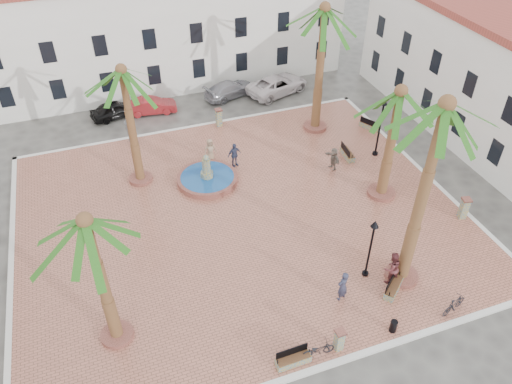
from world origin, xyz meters
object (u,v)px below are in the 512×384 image
(pedestrian_north, at_px, (130,131))
(palm_e, at_px, (398,106))
(lamppost_s, at_px, (372,239))
(litter_bin, at_px, (393,326))
(palm_s, at_px, (441,126))
(palm_sw, at_px, (89,236))
(bench_e, at_px, (347,154))
(pedestrian_fountain_b, at_px, (234,155))
(car_white, at_px, (277,85))
(palm_nw, at_px, (124,83))
(bench_se, at_px, (393,287))
(car_silver, at_px, (230,89))
(bicycle_b, at_px, (454,305))
(palm_ne, at_px, (324,22))
(pedestrian_fountain_a, at_px, (210,150))
(bench_s, at_px, (293,360))
(bench_ne, at_px, (370,126))
(bollard_n, at_px, (219,117))
(bicycle_a, at_px, (318,350))
(car_red, at_px, (152,106))
(fountain, at_px, (207,178))
(pedestrian_east, at_px, (333,159))
(bollard_e, at_px, (464,208))
(lamppost_e, at_px, (382,117))
(cyclist_a, at_px, (343,286))
(bollard_se, at_px, (339,340))
(car_black, at_px, (116,109))
(cyclist_b, at_px, (392,268))

(pedestrian_north, bearing_deg, palm_e, -150.32)
(lamppost_s, distance_m, litter_bin, 4.25)
(palm_s, height_order, palm_e, palm_s)
(palm_sw, xyz_separation_m, bench_e, (17.15, 9.61, -6.20))
(pedestrian_fountain_b, distance_m, car_white, 11.44)
(palm_nw, relative_size, palm_s, 0.77)
(bench_se, distance_m, lamppost_s, 2.84)
(car_white, bearing_deg, pedestrian_north, 87.56)
(palm_e, bearing_deg, car_silver, 107.21)
(bicycle_b, height_order, pedestrian_fountain_b, pedestrian_fountain_b)
(palm_ne, bearing_deg, palm_s, -97.98)
(bench_e, xyz_separation_m, car_white, (-0.94, 10.86, 0.38))
(pedestrian_fountain_a, distance_m, car_white, 11.48)
(bench_s, xyz_separation_m, car_silver, (5.03, 25.33, 0.28))
(palm_sw, xyz_separation_m, bench_se, (13.64, -1.98, -6.20))
(bench_ne, xyz_separation_m, bollard_n, (-10.65, 4.27, 0.49))
(bicycle_a, relative_size, car_silver, 0.34)
(bicycle_a, bearing_deg, pedestrian_fountain_a, 3.85)
(bench_ne, relative_size, car_white, 0.30)
(car_red, bearing_deg, fountain, -163.68)
(bench_e, relative_size, pedestrian_east, 1.04)
(fountain, xyz_separation_m, litter_bin, (5.13, -14.27, 0.05))
(pedestrian_north, height_order, pedestrian_east, pedestrian_north)
(bollard_e, height_order, pedestrian_north, pedestrian_north)
(palm_s, bearing_deg, lamppost_e, 66.35)
(cyclist_a, relative_size, pedestrian_north, 0.98)
(palm_nw, xyz_separation_m, pedestrian_east, (12.49, -3.10, -6.15))
(bench_se, distance_m, litter_bin, 2.51)
(palm_s, distance_m, palm_ne, 15.43)
(palm_sw, distance_m, lamppost_e, 21.53)
(palm_nw, relative_size, lamppost_s, 2.15)
(lamppost_s, bearing_deg, bollard_e, 15.04)
(bench_e, height_order, pedestrian_east, pedestrian_east)
(fountain, height_order, bollard_se, fountain)
(car_white, bearing_deg, palm_nw, 104.77)
(pedestrian_fountain_a, xyz_separation_m, car_red, (-2.55, 8.23, -0.35))
(palm_s, xyz_separation_m, car_black, (-11.85, 22.32, -8.69))
(lamppost_s, bearing_deg, bench_e, 67.05)
(palm_sw, height_order, bollard_e, palm_sw)
(bench_ne, relative_size, bicycle_b, 1.01)
(car_silver, bearing_deg, bollard_se, 154.72)
(bicycle_a, bearing_deg, palm_ne, -22.13)
(pedestrian_fountain_a, xyz_separation_m, car_white, (8.18, 8.04, -0.23))
(car_black, height_order, car_silver, same)
(lamppost_s, height_order, bicycle_b, lamppost_s)
(palm_nw, bearing_deg, pedestrian_east, -13.94)
(bench_e, relative_size, cyclist_b, 0.85)
(palm_sw, distance_m, bench_e, 20.62)
(litter_bin, bearing_deg, bicycle_a, 180.00)
(bicycle_b, xyz_separation_m, pedestrian_east, (-0.11, 12.80, 0.31))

